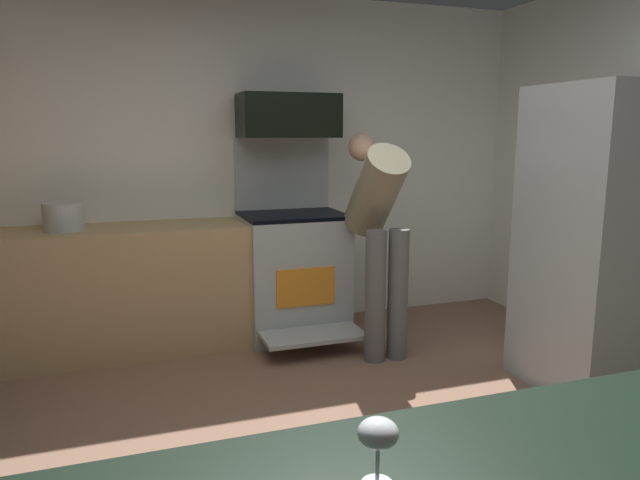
% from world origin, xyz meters
% --- Properties ---
extents(wall_back, '(5.20, 0.12, 2.60)m').
position_xyz_m(wall_back, '(0.00, 2.34, 1.30)').
color(wall_back, silver).
rests_on(wall_back, ground).
extents(lower_cabinet_run, '(2.40, 0.60, 0.90)m').
position_xyz_m(lower_cabinet_run, '(-0.90, 1.98, 0.45)').
color(lower_cabinet_run, tan).
rests_on(lower_cabinet_run, ground).
extents(oven_range, '(0.76, 0.98, 1.51)m').
position_xyz_m(oven_range, '(0.47, 1.97, 0.51)').
color(oven_range, '#B1B8B6').
rests_on(oven_range, ground).
extents(microwave, '(0.74, 0.38, 0.33)m').
position_xyz_m(microwave, '(0.47, 2.06, 1.68)').
color(microwave, black).
rests_on(microwave, oven_range).
extents(refrigerator, '(0.89, 0.77, 1.82)m').
position_xyz_m(refrigerator, '(2.03, 0.45, 0.91)').
color(refrigerator, '#B3BCBF').
rests_on(refrigerator, ground).
extents(person_cook, '(0.31, 0.68, 1.55)m').
position_xyz_m(person_cook, '(0.92, 1.38, 0.93)').
color(person_cook, slate).
rests_on(person_cook, ground).
extents(wine_glass_far, '(0.08, 0.08, 0.13)m').
position_xyz_m(wine_glass_far, '(-0.34, -1.36, 1.00)').
color(wine_glass_far, silver).
rests_on(wine_glass_far, counter_island).
extents(stock_pot, '(0.27, 0.27, 0.19)m').
position_xyz_m(stock_pot, '(-1.13, 1.98, 1.00)').
color(stock_pot, beige).
rests_on(stock_pot, lower_cabinet_run).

